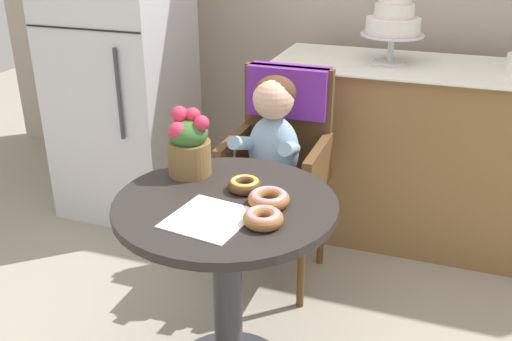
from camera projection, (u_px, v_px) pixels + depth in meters
name	position (u px, v px, depth m)	size (l,w,h in m)	color
cafe_table	(227.00, 257.00, 1.91)	(0.72, 0.72, 0.72)	#282321
wicker_chair	(282.00, 141.00, 2.53)	(0.42, 0.45, 0.95)	brown
seated_child	(271.00, 145.00, 2.38)	(0.27, 0.32, 0.73)	#8CADCC
paper_napkin	(210.00, 219.00, 1.72)	(0.23, 0.24, 0.00)	white
donut_front	(269.00, 198.00, 1.79)	(0.13, 0.13, 0.04)	#936033
donut_mid	(263.00, 217.00, 1.68)	(0.12, 0.12, 0.04)	#936033
donut_side	(245.00, 184.00, 1.89)	(0.11, 0.11, 0.04)	#4C2D19
flower_vase	(189.00, 143.00, 1.97)	(0.15, 0.15, 0.24)	brown
display_counter	(426.00, 154.00, 2.89)	(1.56, 0.62, 0.90)	olive
tiered_cake_stand	(393.00, 21.00, 2.70)	(0.30, 0.30, 0.33)	silver
refrigerator	(121.00, 60.00, 3.04)	(0.64, 0.63, 1.70)	silver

